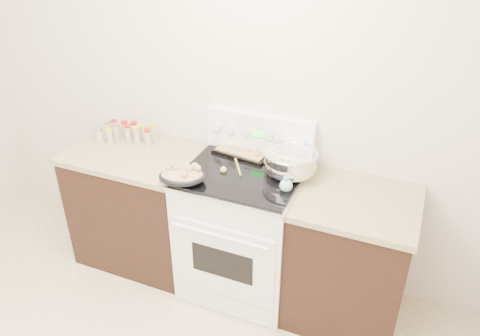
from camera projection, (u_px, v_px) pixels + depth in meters
The scene contains 9 objects.
counter_left at pixel (142, 205), 3.51m from camera, with size 0.93×0.67×0.92m.
counter_right at pixel (349, 259), 2.99m from camera, with size 0.73×0.67×0.92m.
kitchen_range at pixel (243, 228), 3.22m from camera, with size 0.78×0.73×1.22m.
mixing_bowl at pixel (290, 162), 2.94m from camera, with size 0.37×0.37×0.20m.
roasting_pan at pixel (182, 175), 2.86m from camera, with size 0.35×0.29×0.12m.
baking_sheet at pixel (245, 149), 3.22m from camera, with size 0.42×0.32×0.06m.
wooden_spoon at pixel (229, 168), 3.01m from camera, with size 0.15×0.22×0.04m.
blue_ladle at pixel (287, 184), 2.80m from camera, with size 0.12×0.27×0.10m.
spice_jars at pixel (126, 132), 3.41m from camera, with size 0.40×0.23×0.13m.
Camera 1 is at (1.33, -0.96, 2.46)m, focal length 35.00 mm.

